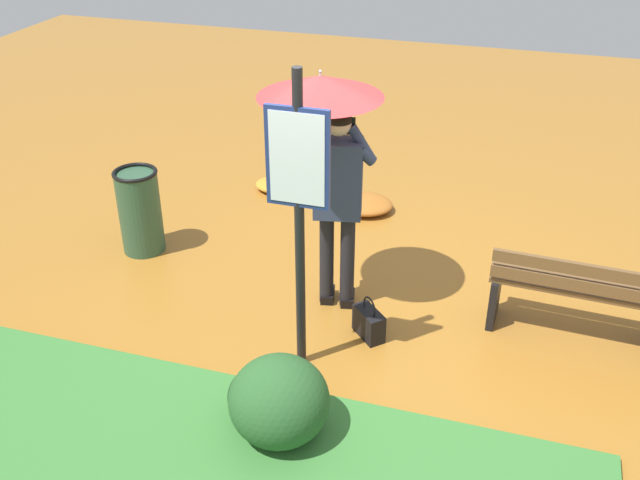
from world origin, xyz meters
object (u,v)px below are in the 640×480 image
at_px(person_with_umbrella, 328,133).
at_px(trash_bin, 140,211).
at_px(info_sign_post, 299,193).
at_px(handbag, 369,323).
at_px(park_bench, 580,294).

distance_m(person_with_umbrella, trash_bin, 2.29).
distance_m(info_sign_post, handbag, 1.46).
distance_m(info_sign_post, park_bench, 2.44).
relative_size(handbag, park_bench, 0.26).
distance_m(person_with_umbrella, park_bench, 2.33).
bearing_deg(handbag, park_bench, -162.88).
bearing_deg(park_bench, info_sign_post, 25.70).
bearing_deg(park_bench, person_with_umbrella, 3.41).
bearing_deg(handbag, person_with_umbrella, -38.56).
relative_size(person_with_umbrella, info_sign_post, 0.89).
bearing_deg(person_with_umbrella, handbag, 141.44).
height_order(person_with_umbrella, park_bench, person_with_umbrella).
height_order(handbag, trash_bin, trash_bin).
bearing_deg(person_with_umbrella, trash_bin, -9.97).
relative_size(info_sign_post, park_bench, 1.64).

